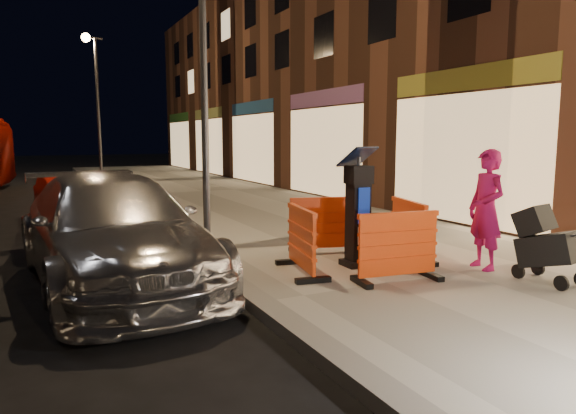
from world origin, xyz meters
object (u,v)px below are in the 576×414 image
barrier_bldgside (408,230)px  stroller (549,246)px  car_red (80,230)px  man (486,210)px  barrier_back (325,225)px  barrier_kerbside (301,240)px  barrier_front (398,247)px  parking_kiosk (358,210)px  car_silver (115,283)px

barrier_bldgside → stroller: size_ratio=1.21×
car_red → man: (5.00, -6.85, 1.02)m
barrier_bldgside → car_red: bearing=51.4°
barrier_back → barrier_kerbside: bearing=-119.3°
stroller → barrier_front: bearing=140.6°
man → barrier_back: bearing=-132.7°
parking_kiosk → barrier_kerbside: 1.02m
car_silver → stroller: (5.10, -3.06, 0.64)m
barrier_front → barrier_kerbside: bearing=142.7°
barrier_kerbside → stroller: 3.30m
barrier_front → barrier_back: bearing=97.7°
car_red → man: size_ratio=2.16×
barrier_front → barrier_back: (0.00, 1.90, 0.00)m
barrier_back → car_silver: (-3.34, 0.24, -0.62)m
barrier_back → car_silver: size_ratio=0.23×
parking_kiosk → barrier_kerbside: (-0.95, 0.00, -0.37)m
parking_kiosk → barrier_front: size_ratio=1.40×
car_silver → barrier_back: bearing=-8.6°
barrier_front → stroller: bearing=-20.1°
stroller → parking_kiosk: bearing=121.5°
barrier_bldgside → car_red: size_ratio=0.32×
barrier_bldgside → car_red: 7.36m
car_silver → man: man is taller
car_silver → man: (4.90, -2.16, 1.02)m
parking_kiosk → barrier_back: bearing=102.7°
barrier_bldgside → parking_kiosk: bearing=104.7°
barrier_bldgside → barrier_back: bearing=59.7°
barrier_back → barrier_kerbside: (-0.95, -0.95, 0.00)m
barrier_bldgside → car_red: barrier_bldgside is taller
barrier_front → car_silver: (-3.34, 2.14, -0.62)m
barrier_front → man: size_ratio=0.69×
parking_kiosk → barrier_front: 1.02m
barrier_back → stroller: 3.33m
car_silver → car_red: (-0.10, 4.69, 0.00)m
barrier_back → car_silver: 3.40m
parking_kiosk → car_red: bearing=133.0°
barrier_back → barrier_kerbside: 1.34m
parking_kiosk → barrier_kerbside: bearing=-167.3°
barrier_kerbside → car_red: bearing=33.6°
man → parking_kiosk: bearing=-113.7°
car_silver → car_red: 4.69m
parking_kiosk → car_silver: (-3.34, 1.19, -0.99)m
barrier_front → car_red: size_ratio=0.32×
barrier_kerbside → man: size_ratio=0.69×
barrier_kerbside → car_silver: size_ratio=0.23×
barrier_back → car_red: barrier_back is taller
barrier_back → car_red: size_ratio=0.32×
man → barrier_bldgside: bearing=-139.6°
car_silver → man: bearing=-28.4°
barrier_kerbside → car_silver: 2.74m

